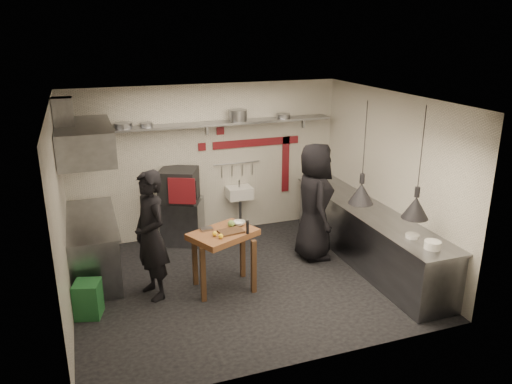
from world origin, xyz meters
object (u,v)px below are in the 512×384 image
object	(u,v)px
oven_stand	(183,221)
prep_table	(224,260)
combi_oven	(179,185)
green_bin	(88,299)
chef_right	(314,202)
chef_left	(151,235)

from	to	relation	value
oven_stand	prep_table	distance (m)	1.92
combi_oven	green_bin	xyz separation A→B (m)	(-1.68, -2.00, -0.84)
oven_stand	prep_table	size ratio (longest dim) A/B	0.87
oven_stand	combi_oven	size ratio (longest dim) A/B	1.26
green_bin	prep_table	xyz separation A→B (m)	(1.94, 0.11, 0.21)
green_bin	prep_table	size ratio (longest dim) A/B	0.54
green_bin	oven_stand	bearing A→B (deg)	49.49
oven_stand	combi_oven	xyz separation A→B (m)	(-0.04, -0.02, 0.69)
chef_right	combi_oven	bearing A→B (deg)	67.23
green_bin	chef_left	xyz separation A→B (m)	(0.93, 0.25, 0.70)
chef_right	green_bin	bearing A→B (deg)	111.20
combi_oven	green_bin	size ratio (longest dim) A/B	1.26
combi_oven	oven_stand	bearing A→B (deg)	44.23
green_bin	chef_left	bearing A→B (deg)	15.41
chef_left	green_bin	bearing A→B (deg)	-92.21
chef_left	combi_oven	bearing A→B (deg)	139.02
green_bin	chef_left	world-z (taller)	chef_left
combi_oven	chef_left	distance (m)	1.90
oven_stand	prep_table	xyz separation A→B (m)	(0.22, -1.90, 0.06)
green_bin	chef_right	size ratio (longest dim) A/B	0.25
oven_stand	chef_left	world-z (taller)	chef_left
oven_stand	chef_left	distance (m)	2.00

